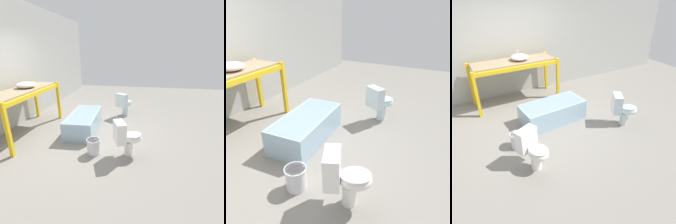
# 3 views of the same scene
# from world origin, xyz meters

# --- Properties ---
(ground_plane) EXTENTS (12.00, 12.00, 0.00)m
(ground_plane) POSITION_xyz_m (0.00, 0.00, 0.00)
(ground_plane) COLOR gray
(shelving_rack) EXTENTS (2.13, 0.80, 1.09)m
(shelving_rack) POSITION_xyz_m (-0.13, 1.27, 0.93)
(shelving_rack) COLOR yellow
(shelving_rack) RESTS_ON ground_plane
(sink_basin) EXTENTS (0.44, 0.46, 0.23)m
(sink_basin) POSITION_xyz_m (0.03, 1.25, 1.16)
(sink_basin) COLOR silver
(sink_basin) RESTS_ON shelving_rack
(bathtub_main) EXTENTS (1.44, 0.75, 0.44)m
(bathtub_main) POSITION_xyz_m (0.23, -0.08, 0.25)
(bathtub_main) COLOR #99B7CC
(bathtub_main) RESTS_ON ground_plane
(toilet_near) EXTENTS (0.62, 0.55, 0.71)m
(toilet_near) POSITION_xyz_m (1.47, -0.97, 0.39)
(toilet_near) COLOR silver
(toilet_near) RESTS_ON ground_plane
(toilet_far) EXTENTS (0.50, 0.61, 0.71)m
(toilet_far) POSITION_xyz_m (-0.72, -1.25, 0.39)
(toilet_far) COLOR white
(toilet_far) RESTS_ON ground_plane
(bucket_white) EXTENTS (0.27, 0.27, 0.31)m
(bucket_white) POSITION_xyz_m (-0.78, -0.61, 0.16)
(bucket_white) COLOR silver
(bucket_white) RESTS_ON ground_plane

